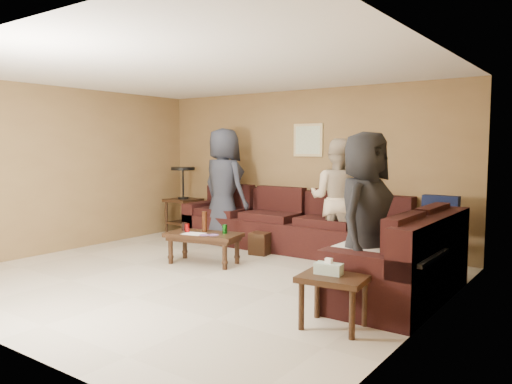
% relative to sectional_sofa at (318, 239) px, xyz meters
% --- Properties ---
extents(room, '(5.60, 5.50, 2.50)m').
position_rel_sectional_sofa_xyz_m(room, '(-0.81, -1.52, 1.34)').
color(room, beige).
rests_on(room, ground).
extents(sectional_sofa, '(4.65, 2.90, 0.97)m').
position_rel_sectional_sofa_xyz_m(sectional_sofa, '(0.00, 0.00, 0.00)').
color(sectional_sofa, black).
rests_on(sectional_sofa, ground).
extents(coffee_table, '(1.10, 0.71, 0.70)m').
position_rel_sectional_sofa_xyz_m(coffee_table, '(-1.24, -0.95, 0.04)').
color(coffee_table, '#311C10').
rests_on(coffee_table, ground).
extents(end_table_left, '(0.55, 0.55, 1.23)m').
position_rel_sectional_sofa_xyz_m(end_table_left, '(-3.07, 0.55, 0.32)').
color(end_table_left, '#311C10').
rests_on(end_table_left, ground).
extents(side_table_right, '(0.62, 0.53, 0.62)m').
position_rel_sectional_sofa_xyz_m(side_table_right, '(1.31, -2.11, 0.08)').
color(side_table_right, '#311C10').
rests_on(side_table_right, ground).
extents(waste_bin, '(0.31, 0.31, 0.33)m').
position_rel_sectional_sofa_xyz_m(waste_bin, '(-0.95, -0.02, -0.16)').
color(waste_bin, '#311C10').
rests_on(waste_bin, ground).
extents(wall_art, '(0.52, 0.04, 0.52)m').
position_rel_sectional_sofa_xyz_m(wall_art, '(-0.71, 0.96, 1.37)').
color(wall_art, tan).
rests_on(wall_art, ground).
extents(person_left, '(1.03, 0.78, 1.90)m').
position_rel_sectional_sofa_xyz_m(person_left, '(-1.93, 0.33, 0.62)').
color(person_left, '#292C39').
rests_on(person_left, ground).
extents(person_middle, '(0.92, 0.76, 1.71)m').
position_rel_sectional_sofa_xyz_m(person_middle, '(0.08, 0.42, 0.53)').
color(person_middle, '#C2AE90').
rests_on(person_middle, ground).
extents(person_right, '(0.58, 0.87, 1.75)m').
position_rel_sectional_sofa_xyz_m(person_right, '(1.25, -1.32, 0.55)').
color(person_right, black).
rests_on(person_right, ground).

